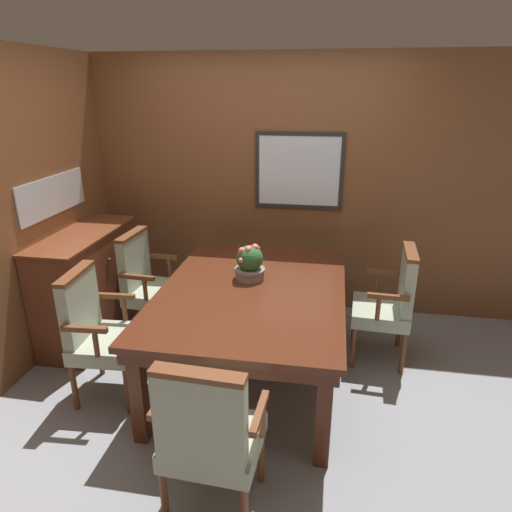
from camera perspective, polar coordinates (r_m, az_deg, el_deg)
name	(u,v)px	position (r m, az deg, el deg)	size (l,w,h in m)	color
ground_plane	(236,390)	(3.59, -2.55, -16.36)	(14.00, 14.00, 0.00)	gray
wall_back	(268,187)	(4.50, 1.46, 8.64)	(7.20, 0.08, 2.45)	brown
wall_left	(0,223)	(3.78, -29.39, 3.63)	(0.08, 7.20, 2.45)	brown
dining_table	(253,299)	(3.44, -0.43, -5.35)	(1.36, 1.90, 0.74)	#4C2314
chair_left_far	(147,281)	(4.16, -13.43, -3.00)	(0.48, 0.55, 0.97)	brown
chair_head_near	(209,434)	(2.45, -5.92, -21.21)	(0.55, 0.47, 0.97)	brown
chair_right_far	(390,300)	(3.85, 16.46, -5.31)	(0.47, 0.55, 0.97)	brown
chair_left_near	(98,329)	(3.47, -19.19, -8.60)	(0.48, 0.55, 0.97)	brown
potted_plant	(250,263)	(3.51, -0.79, -0.93)	(0.24, 0.24, 0.29)	gray
sideboard_cabinet	(89,285)	(4.35, -20.14, -3.38)	(0.47, 1.19, 0.97)	brown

